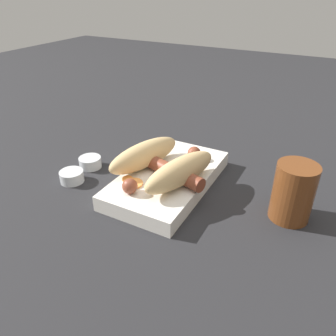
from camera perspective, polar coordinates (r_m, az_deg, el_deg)
name	(u,v)px	position (r m, az deg, el deg)	size (l,w,h in m)	color
ground_plane	(168,185)	(0.67, 0.00, -3.01)	(3.00, 3.00, 0.00)	#232326
food_tray	(168,179)	(0.67, 0.00, -1.90)	(0.28, 0.16, 0.03)	silver
bread_roll	(162,162)	(0.64, -1.08, 0.97)	(0.21, 0.19, 0.05)	tan
sausage	(165,168)	(0.64, -0.57, -0.04)	(0.20, 0.18, 0.03)	brown
pickled_veggies	(132,183)	(0.63, -6.23, -2.53)	(0.05, 0.05, 0.00)	#F99E4C
condiment_cup_near	(90,163)	(0.75, -13.38, 0.88)	(0.05, 0.05, 0.02)	silver
condiment_cup_far	(72,177)	(0.71, -16.39, -1.50)	(0.05, 0.05, 0.02)	silver
drink_glass	(293,192)	(0.60, 20.97, -3.97)	(0.07, 0.07, 0.11)	brown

